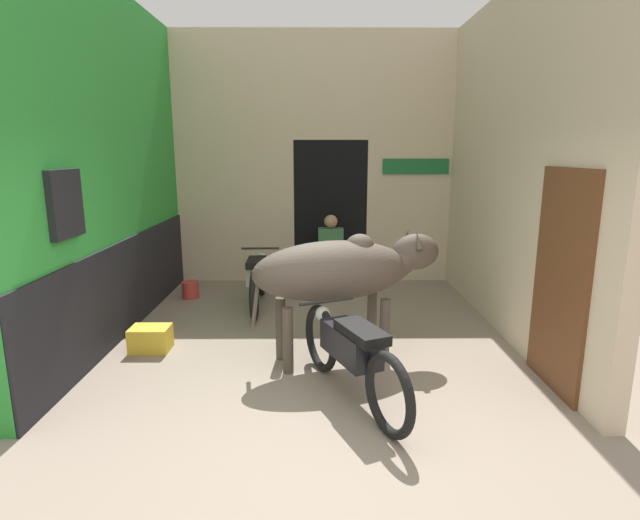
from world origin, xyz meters
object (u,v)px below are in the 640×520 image
(cow, at_px, (342,270))
(motorcycle_far, at_px, (258,277))
(bucket, at_px, (191,290))
(motorcycle_near, at_px, (351,351))
(plastic_stool, at_px, (356,273))
(crate, at_px, (151,339))
(shopkeeper_seated, at_px, (331,251))

(cow, distance_m, motorcycle_far, 2.29)
(cow, height_order, bucket, cow)
(motorcycle_near, distance_m, plastic_stool, 4.04)
(plastic_stool, xyz_separation_m, crate, (-2.58, -2.86, -0.07))
(shopkeeper_seated, height_order, plastic_stool, shopkeeper_seated)
(motorcycle_near, bearing_deg, shopkeeper_seated, 91.08)
(cow, distance_m, shopkeeper_seated, 2.96)
(shopkeeper_seated, bearing_deg, motorcycle_near, -88.92)
(shopkeeper_seated, bearing_deg, crate, -128.60)
(cow, distance_m, motorcycle_near, 1.05)
(motorcycle_far, distance_m, bucket, 1.24)
(motorcycle_near, bearing_deg, plastic_stool, 84.83)
(cow, distance_m, bucket, 3.37)
(plastic_stool, bearing_deg, motorcycle_near, -95.17)
(shopkeeper_seated, relative_size, bucket, 4.72)
(crate, bearing_deg, shopkeeper_seated, 51.40)
(bucket, bearing_deg, plastic_stool, 15.90)
(crate, bearing_deg, bucket, 91.71)
(motorcycle_far, height_order, bucket, motorcycle_far)
(plastic_stool, height_order, crate, plastic_stool)
(cow, relative_size, shopkeeper_seated, 1.75)
(cow, relative_size, motorcycle_far, 1.11)
(cow, bearing_deg, bucket, 133.55)
(motorcycle_near, xyz_separation_m, crate, (-2.22, 1.15, -0.32))
(cow, height_order, shopkeeper_seated, cow)
(shopkeeper_seated, bearing_deg, bucket, -165.45)
(crate, distance_m, bucket, 2.11)
(shopkeeper_seated, relative_size, plastic_stool, 3.20)
(cow, xyz_separation_m, motorcycle_near, (0.03, -0.90, -0.54))
(plastic_stool, relative_size, bucket, 1.48)
(motorcycle_far, distance_m, crate, 2.00)
(motorcycle_near, relative_size, bucket, 7.33)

